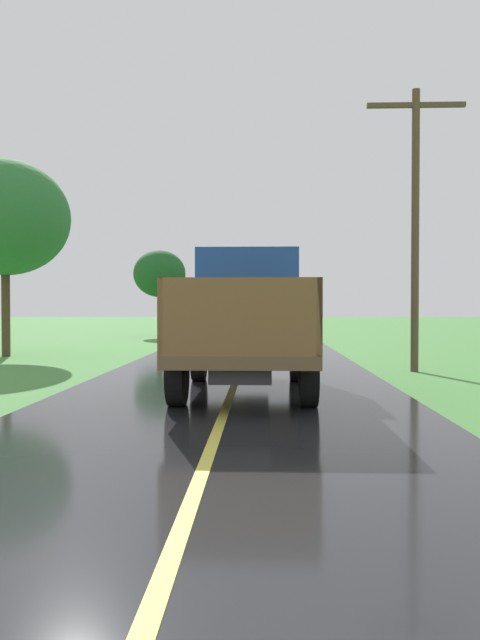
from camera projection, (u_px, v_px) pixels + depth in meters
The scene contains 4 objects.
banana_truck_near at pixel (245, 317), 12.41m from camera, with size 2.38×5.82×2.80m.
utility_pole_roadside at pixel (415, 217), 15.86m from camera, with size 2.49×0.20×7.21m.
roadside_tree_mid_right at pixel (5, 218), 20.75m from camera, with size 4.28×4.28×6.58m.
roadside_tree_far_left at pixel (160, 274), 34.97m from camera, with size 2.93×2.93×4.86m.
Camera 1 is at (0.58, -0.67, 1.67)m, focal length 34.84 mm.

